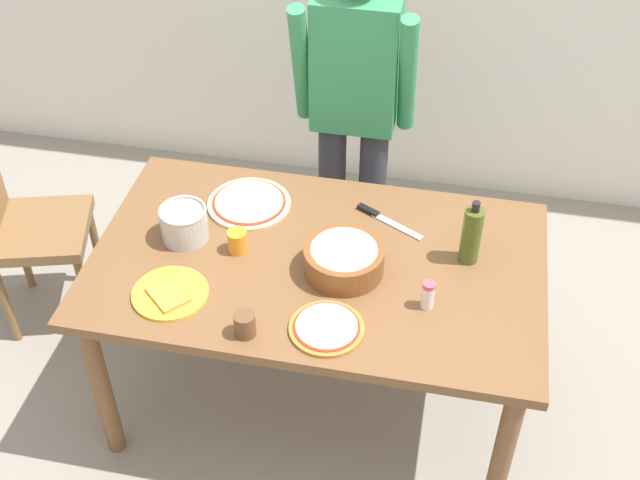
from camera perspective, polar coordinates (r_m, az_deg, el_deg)
The scene contains 14 objects.
ground at distance 3.45m, azimuth -0.17°, elevation -10.72°, with size 8.00×8.00×0.00m, color gray.
dining_table at distance 2.95m, azimuth -0.19°, elevation -2.69°, with size 1.60×0.96×0.76m.
person_cook at distance 3.38m, azimuth 2.42°, elevation 9.43°, with size 0.49×0.25×1.62m.
chair_wooden_left at distance 3.63m, azimuth -20.27°, elevation 1.39°, with size 0.50×0.50×0.95m.
pizza_raw_on_board at distance 3.13m, azimuth -4.97°, elevation 2.59°, with size 0.32×0.32×0.02m.
pizza_cooked_on_tray at distance 2.65m, azimuth 0.46°, elevation -6.14°, with size 0.25×0.25×0.02m.
plate_with_slice at distance 2.80m, azimuth -10.45°, elevation -3.70°, with size 0.26×0.26×0.02m.
popcorn_bowl at distance 2.81m, azimuth 1.67°, elevation -1.21°, with size 0.28×0.28×0.11m.
olive_oil_bottle at distance 2.86m, azimuth 10.53°, elevation 0.35°, with size 0.07×0.07×0.26m.
steel_pot at distance 2.98m, azimuth -9.47°, elevation 1.18°, with size 0.17×0.17×0.13m.
cup_orange at distance 2.91m, azimuth -5.79°, elevation -0.09°, with size 0.07×0.07×0.09m, color orange.
cup_small_brown at distance 2.62m, azimuth -5.28°, elevation -5.89°, with size 0.07×0.07×0.09m, color brown.
salt_shaker at distance 2.71m, azimuth 7.55°, elevation -3.82°, with size 0.04×0.04×0.11m.
chef_knife at distance 3.06m, azimuth 4.33°, elevation 1.56°, with size 0.27×0.16×0.02m.
Camera 1 is at (0.43, -2.08, 2.71)m, focal length 45.83 mm.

